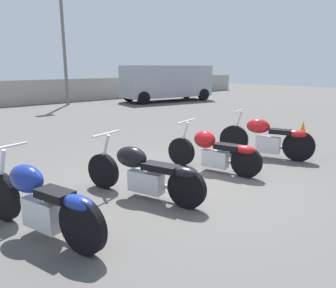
# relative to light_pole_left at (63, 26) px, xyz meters

# --- Properties ---
(ground_plane) EXTENTS (60.00, 60.00, 0.00)m
(ground_plane) POSITION_rel_light_pole_left_xyz_m (-4.19, -12.85, -4.01)
(ground_plane) COLOR #514F4C
(light_pole_left) EXTENTS (0.70, 0.35, 6.69)m
(light_pole_left) POSITION_rel_light_pole_left_xyz_m (0.00, 0.00, 0.00)
(light_pole_left) COLOR slate
(light_pole_left) RESTS_ON ground_plane
(motorcycle_slot_0) EXTENTS (0.83, 2.10, 1.01)m
(motorcycle_slot_0) POSITION_rel_light_pole_left_xyz_m (-6.70, -12.97, -3.56)
(motorcycle_slot_0) COLOR black
(motorcycle_slot_0) RESTS_ON ground_plane
(motorcycle_slot_1) EXTENTS (0.86, 2.10, 0.96)m
(motorcycle_slot_1) POSITION_rel_light_pole_left_xyz_m (-5.06, -12.89, -3.59)
(motorcycle_slot_1) COLOR black
(motorcycle_slot_1) RESTS_ON ground_plane
(motorcycle_slot_2) EXTENTS (0.78, 1.94, 0.95)m
(motorcycle_slot_2) POSITION_rel_light_pole_left_xyz_m (-3.24, -12.77, -3.60)
(motorcycle_slot_2) COLOR black
(motorcycle_slot_2) RESTS_ON ground_plane
(motorcycle_slot_3) EXTENTS (0.88, 2.00, 1.03)m
(motorcycle_slot_3) POSITION_rel_light_pole_left_xyz_m (-1.59, -12.91, -3.56)
(motorcycle_slot_3) COLOR black
(motorcycle_slot_3) RESTS_ON ground_plane
(parked_van) EXTENTS (5.55, 2.86, 2.06)m
(parked_van) POSITION_rel_light_pole_left_xyz_m (5.20, -2.23, -2.85)
(parked_van) COLOR #999EA8
(parked_van) RESTS_ON ground_plane
(traffic_cone_near) EXTENTS (0.29, 0.29, 0.54)m
(traffic_cone_near) POSITION_rel_light_pole_left_xyz_m (0.70, -12.67, -3.74)
(traffic_cone_near) COLOR orange
(traffic_cone_near) RESTS_ON ground_plane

